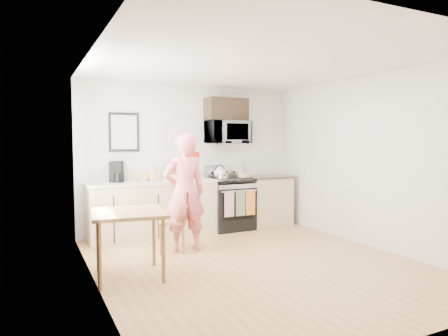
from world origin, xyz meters
name	(u,v)px	position (x,y,z in m)	size (l,w,h in m)	color
floor	(256,263)	(0.00, 0.00, 0.00)	(4.60, 4.60, 0.00)	#A76F40
back_wall	(191,158)	(0.00, 2.30, 1.30)	(4.00, 0.04, 2.60)	beige
front_wall	(408,181)	(0.00, -2.30, 1.30)	(4.00, 0.04, 2.60)	beige
left_wall	(96,170)	(-2.00, 0.00, 1.30)	(0.04, 4.60, 2.60)	beige
right_wall	(370,161)	(2.00, 0.00, 1.30)	(0.04, 4.60, 2.60)	beige
ceiling	(257,63)	(0.00, 0.00, 2.60)	(4.00, 4.60, 0.04)	white
window	(88,146)	(-1.96, 0.80, 1.55)	(0.06, 1.40, 1.50)	silver
cabinet_left	(153,210)	(-0.80, 2.00, 0.45)	(2.10, 0.60, 0.90)	tan
countertop_left	(153,182)	(-0.80, 2.00, 0.92)	(2.14, 0.64, 0.04)	beige
cabinet_right	(267,201)	(1.43, 2.00, 0.45)	(0.84, 0.60, 0.90)	tan
countertop_right	(267,177)	(1.43, 2.00, 0.92)	(0.88, 0.64, 0.04)	black
range	(230,205)	(0.63, 1.98, 0.44)	(0.76, 0.70, 1.16)	black
microwave	(227,132)	(0.63, 2.08, 1.76)	(0.76, 0.51, 0.42)	#ADADB2
upper_cabinet	(226,109)	(0.63, 2.12, 2.18)	(0.76, 0.35, 0.40)	black
wall_art	(124,132)	(-1.20, 2.28, 1.75)	(0.50, 0.04, 0.65)	black
wall_trivet	(194,158)	(0.05, 2.28, 1.30)	(0.20, 0.02, 0.20)	red
person	(184,193)	(-0.62, 0.97, 0.86)	(0.63, 0.41, 1.72)	#BB334A
dining_table	(129,219)	(-1.61, 0.22, 0.69)	(0.84, 0.84, 0.78)	brown
chair	(181,212)	(-0.68, 0.99, 0.58)	(0.51, 0.48, 0.90)	brown
knife_block	(172,173)	(-0.41, 2.14, 1.06)	(0.11, 0.15, 0.23)	brown
utensil_crock	(194,170)	(0.03, 2.22, 1.08)	(0.11, 0.11, 0.34)	red
fruit_bowl	(144,178)	(-0.90, 2.18, 0.98)	(0.26, 0.26, 0.11)	white
milk_carton	(153,174)	(-0.77, 2.04, 1.05)	(0.09, 0.09, 0.23)	tan
coffee_maker	(117,172)	(-1.36, 2.10, 1.10)	(0.27, 0.31, 0.34)	black
bread_bag	(173,178)	(-0.51, 1.80, 0.99)	(0.29, 0.14, 0.11)	tan
cake	(244,176)	(0.91, 1.96, 0.97)	(0.26, 0.26, 0.09)	black
kettle	(220,172)	(0.46, 2.07, 1.03)	(0.20, 0.20, 0.25)	white
pot	(222,177)	(0.43, 1.89, 0.97)	(0.19, 0.33, 0.10)	#ADADB2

